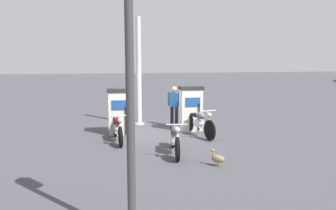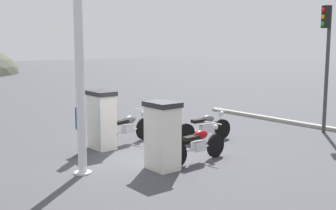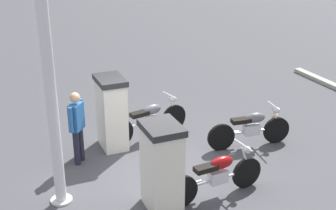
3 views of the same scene
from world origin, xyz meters
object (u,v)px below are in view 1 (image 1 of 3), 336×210
at_px(fuel_pump_near, 119,111).
at_px(attendant_person, 174,104).
at_px(motorcycle_extra, 175,138).
at_px(fuel_pump_far, 191,108).
at_px(canopy_support_pole, 139,74).
at_px(motorcycle_near_pump, 118,128).
at_px(roadside_traffic_light, 131,41).
at_px(wandering_duck, 218,158).
at_px(motorcycle_far_pump, 199,122).

height_order(fuel_pump_near, attendant_person, fuel_pump_near).
bearing_deg(motorcycle_extra, fuel_pump_near, -155.32).
xyz_separation_m(fuel_pump_far, canopy_support_pole, (-1.61, -1.69, 1.24)).
bearing_deg(motorcycle_near_pump, attendant_person, 129.23).
bearing_deg(motorcycle_extra, fuel_pump_far, 154.30).
height_order(attendant_person, roadside_traffic_light, roadside_traffic_light).
bearing_deg(attendant_person, wandering_duck, -2.55).
relative_size(motorcycle_near_pump, roadside_traffic_light, 0.49).
bearing_deg(canopy_support_pole, motorcycle_near_pump, -22.45).
relative_size(fuel_pump_far, canopy_support_pole, 0.38).
relative_size(motorcycle_extra, roadside_traffic_light, 0.47).
xyz_separation_m(motorcycle_extra, roadside_traffic_light, (3.93, -1.69, 2.38)).
height_order(fuel_pump_near, fuel_pump_far, fuel_pump_far).
bearing_deg(canopy_support_pole, motorcycle_extra, 4.34).
height_order(motorcycle_near_pump, motorcycle_extra, motorcycle_extra).
bearing_deg(fuel_pump_near, motorcycle_near_pump, -7.81).
height_order(fuel_pump_far, canopy_support_pole, canopy_support_pole).
bearing_deg(wandering_duck, motorcycle_extra, -150.37).
distance_m(fuel_pump_near, motorcycle_extra, 3.12).
relative_size(motorcycle_extra, wandering_duck, 4.68).
bearing_deg(fuel_pump_far, roadside_traffic_light, -24.26).
height_order(motorcycle_far_pump, roadside_traffic_light, roadside_traffic_light).
relative_size(roadside_traffic_light, canopy_support_pole, 0.97).
bearing_deg(fuel_pump_far, wandering_duck, -8.64).
distance_m(fuel_pump_far, wandering_duck, 4.20).
distance_m(fuel_pump_near, fuel_pump_far, 2.65).
distance_m(attendant_person, wandering_duck, 5.05).
height_order(fuel_pump_near, wandering_duck, fuel_pump_near).
xyz_separation_m(motorcycle_extra, attendant_person, (-3.71, 0.95, 0.45)).
xyz_separation_m(motorcycle_near_pump, wandering_duck, (3.05, 2.17, -0.25)).
bearing_deg(fuel_pump_far, motorcycle_near_pump, -69.32).
xyz_separation_m(fuel_pump_far, motorcycle_near_pump, (1.05, -2.79, -0.38)).
bearing_deg(roadside_traffic_light, motorcycle_far_pump, 152.39).
bearing_deg(fuel_pump_near, wandering_duck, 26.28).
relative_size(fuel_pump_far, wandering_duck, 3.92).
height_order(motorcycle_far_pump, canopy_support_pole, canopy_support_pole).
xyz_separation_m(attendant_person, wandering_duck, (5.00, -0.22, -0.70)).
relative_size(fuel_pump_near, wandering_duck, 3.85).
distance_m(motorcycle_far_pump, wandering_duck, 3.27).
bearing_deg(roadside_traffic_light, fuel_pump_near, 176.65).
height_order(motorcycle_near_pump, motorcycle_far_pump, motorcycle_far_pump).
distance_m(fuel_pump_far, motorcycle_extra, 3.15).
xyz_separation_m(fuel_pump_near, wandering_duck, (4.10, 2.02, -0.62)).
height_order(roadside_traffic_light, canopy_support_pole, canopy_support_pole).
bearing_deg(canopy_support_pole, fuel_pump_near, -30.70).
distance_m(fuel_pump_far, motorcycle_near_pump, 3.01).
relative_size(attendant_person, roadside_traffic_light, 0.38).
distance_m(motorcycle_near_pump, motorcycle_extra, 2.27).
bearing_deg(motorcycle_near_pump, fuel_pump_far, 110.68).
distance_m(fuel_pump_near, motorcycle_far_pump, 2.83).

